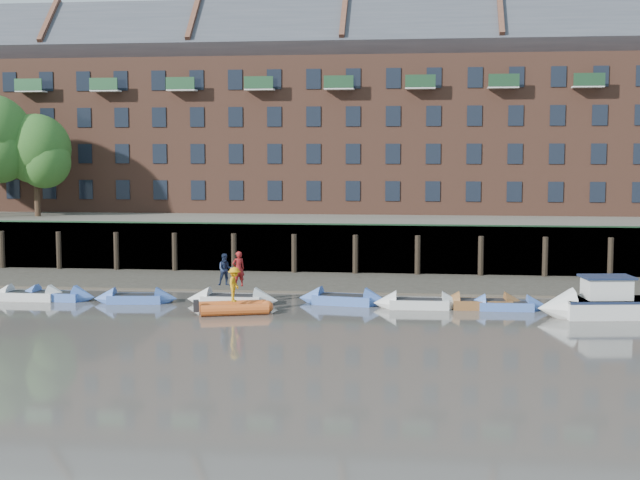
% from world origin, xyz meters
% --- Properties ---
extents(ground, '(220.00, 220.00, 0.00)m').
position_xyz_m(ground, '(0.00, 0.00, 0.00)').
color(ground, '#57524B').
rests_on(ground, ground).
extents(foreshore, '(110.00, 8.00, 0.50)m').
position_xyz_m(foreshore, '(0.00, 18.00, 0.00)').
color(foreshore, '#3D382F').
rests_on(foreshore, ground).
extents(mud_band, '(110.00, 1.60, 0.10)m').
position_xyz_m(mud_band, '(0.00, 14.60, 0.00)').
color(mud_band, '#4C4336').
rests_on(mud_band, ground).
extents(river_wall, '(110.00, 1.23, 3.30)m').
position_xyz_m(river_wall, '(-0.00, 22.38, 1.59)').
color(river_wall, '#2D2A26').
rests_on(river_wall, ground).
extents(bank_terrace, '(110.00, 28.00, 3.20)m').
position_xyz_m(bank_terrace, '(0.00, 36.00, 1.60)').
color(bank_terrace, '#5E594D').
rests_on(bank_terrace, ground).
extents(apartment_terrace, '(80.60, 15.56, 20.98)m').
position_xyz_m(apartment_terrace, '(-0.00, 36.99, 12.82)').
color(apartment_terrace, brown).
rests_on(apartment_terrace, bank_terrace).
extents(rowboat_0, '(4.48, 1.37, 1.29)m').
position_xyz_m(rowboat_0, '(-14.58, 9.81, 0.23)').
color(rowboat_0, silver).
rests_on(rowboat_0, ground).
extents(rowboat_1, '(4.49, 1.58, 1.28)m').
position_xyz_m(rowboat_1, '(-13.17, 9.93, 0.23)').
color(rowboat_1, '#456BC1').
rests_on(rowboat_1, ground).
extents(rowboat_2, '(4.50, 1.79, 1.27)m').
position_xyz_m(rowboat_2, '(-8.67, 9.63, 0.22)').
color(rowboat_2, '#456BC1').
rests_on(rowboat_2, ground).
extents(rowboat_3, '(4.84, 1.45, 1.40)m').
position_xyz_m(rowboat_3, '(-3.49, 9.71, 0.25)').
color(rowboat_3, silver).
rests_on(rowboat_3, ground).
extents(rowboat_4, '(4.93, 2.08, 1.39)m').
position_xyz_m(rowboat_4, '(2.24, 10.48, 0.25)').
color(rowboat_4, '#456BC1').
rests_on(rowboat_4, ground).
extents(rowboat_5, '(4.68, 1.46, 1.35)m').
position_xyz_m(rowboat_5, '(6.18, 9.73, 0.24)').
color(rowboat_5, silver).
rests_on(rowboat_5, ground).
extents(rowboat_6, '(4.66, 1.58, 1.33)m').
position_xyz_m(rowboat_6, '(9.35, 9.95, 0.24)').
color(rowboat_6, brown).
rests_on(rowboat_6, ground).
extents(rowboat_7, '(4.18, 1.26, 1.21)m').
position_xyz_m(rowboat_7, '(10.53, 9.74, 0.21)').
color(rowboat_7, '#456BC1').
rests_on(rowboat_7, ground).
extents(rib_tender, '(3.72, 2.63, 0.63)m').
position_xyz_m(rib_tender, '(-2.72, 7.22, 0.27)').
color(rib_tender, '#D4581F').
rests_on(rib_tender, ground).
extents(motor_launch, '(6.41, 2.91, 2.55)m').
position_xyz_m(motor_launch, '(14.51, 8.18, 0.65)').
color(motor_launch, silver).
rests_on(motor_launch, ground).
extents(person_rower_a, '(0.80, 0.73, 1.84)m').
position_xyz_m(person_rower_a, '(-3.17, 9.79, 1.86)').
color(person_rower_a, maroon).
rests_on(person_rower_a, rowboat_3).
extents(person_rower_b, '(0.99, 0.88, 1.68)m').
position_xyz_m(person_rower_b, '(-3.91, 9.99, 1.79)').
color(person_rower_b, '#19233F').
rests_on(person_rower_b, rowboat_3).
extents(person_rib_crew, '(0.66, 1.11, 1.70)m').
position_xyz_m(person_rib_crew, '(-2.83, 7.19, 1.44)').
color(person_rib_crew, orange).
rests_on(person_rib_crew, rib_tender).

